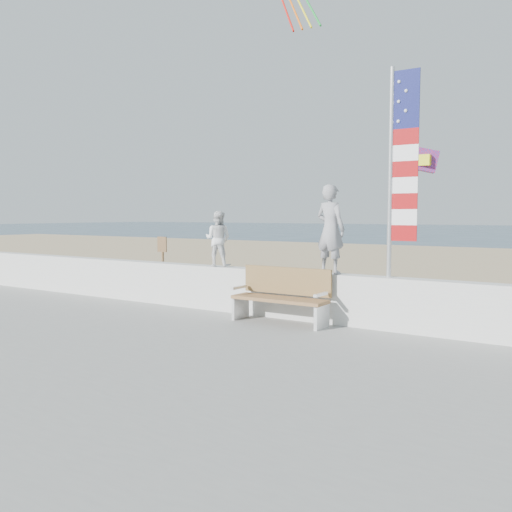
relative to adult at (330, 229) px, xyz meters
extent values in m
plane|color=#293F53|center=(-1.66, -2.00, -1.88)|extent=(220.00, 220.00, 0.00)
cube|color=tan|center=(-1.66, 7.00, -1.84)|extent=(90.00, 40.00, 0.08)
cube|color=silver|center=(-1.66, 0.00, -1.25)|extent=(30.00, 0.35, 0.90)
imported|color=gray|center=(0.00, 0.00, 0.00)|extent=(0.65, 0.50, 1.60)
imported|color=white|center=(-2.52, 0.00, -0.23)|extent=(0.64, 0.55, 1.14)
cube|color=olive|center=(-0.74, -0.55, -1.26)|extent=(1.80, 0.50, 0.06)
cube|color=olive|center=(-0.74, -0.28, -0.95)|extent=(1.80, 0.05, 0.50)
cube|color=silver|center=(-1.59, -0.55, -1.50)|extent=(0.06, 0.50, 0.40)
cube|color=silver|center=(-1.59, -0.60, -1.10)|extent=(0.06, 0.45, 0.05)
cube|color=silver|center=(0.11, -0.55, -1.50)|extent=(0.06, 0.50, 0.40)
cube|color=silver|center=(0.11, -0.60, -1.10)|extent=(0.06, 0.45, 0.05)
cylinder|color=silver|center=(1.09, 0.00, 0.95)|extent=(0.08, 0.08, 3.50)
cube|color=#0F1451|center=(1.33, 0.00, 2.15)|extent=(0.44, 0.02, 0.95)
cube|color=#9E0A0C|center=(1.33, 0.00, -0.04)|extent=(0.44, 0.02, 0.26)
cube|color=white|center=(1.33, 0.00, 0.22)|extent=(0.44, 0.02, 0.26)
cube|color=#9E0A0C|center=(1.33, 0.00, 0.48)|extent=(0.44, 0.02, 0.26)
cube|color=white|center=(1.33, 0.00, 0.75)|extent=(0.44, 0.02, 0.26)
cube|color=#9E0A0C|center=(1.33, 0.00, 1.01)|extent=(0.44, 0.02, 0.26)
cube|color=white|center=(1.33, 0.00, 1.28)|extent=(0.44, 0.02, 0.26)
cube|color=#9E0A0C|center=(1.33, 0.00, 1.54)|extent=(0.44, 0.02, 0.26)
sphere|color=white|center=(1.21, -0.02, 1.80)|extent=(0.06, 0.06, 0.06)
sphere|color=white|center=(1.33, -0.02, 1.96)|extent=(0.06, 0.06, 0.06)
sphere|color=white|center=(1.21, -0.02, 2.12)|extent=(0.06, 0.06, 0.06)
sphere|color=white|center=(1.33, -0.02, 2.28)|extent=(0.06, 0.06, 0.06)
sphere|color=white|center=(1.21, -0.02, 2.44)|extent=(0.06, 0.06, 0.06)
cube|color=red|center=(0.37, 3.96, 1.58)|extent=(1.01, 0.67, 0.69)
cube|color=yellow|center=(0.52, 3.96, 1.53)|extent=(0.36, 0.27, 0.26)
cylinder|color=olive|center=(-6.03, 2.15, -1.20)|extent=(0.07, 0.07, 1.20)
cube|color=brown|center=(-6.03, 2.13, -0.55)|extent=(0.32, 0.03, 0.42)
camera|label=1|loc=(4.15, -8.91, 0.26)|focal=38.00mm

